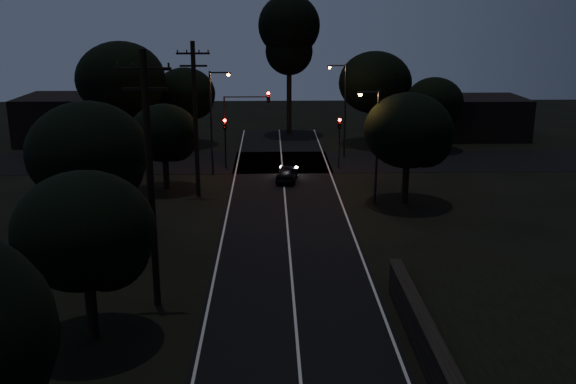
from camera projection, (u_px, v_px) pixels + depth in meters
name	position (u px, v px, depth m)	size (l,w,h in m)	color
road_surface	(285.00, 198.00, 43.88)	(60.00, 70.00, 0.03)	black
utility_pole_mid	(150.00, 178.00, 26.64)	(2.20, 0.30, 11.00)	black
utility_pole_far	(195.00, 117.00, 43.05)	(2.20, 0.30, 10.50)	black
tree_left_b	(89.00, 234.00, 23.98)	(5.31, 5.31, 6.75)	black
tree_left_c	(92.00, 156.00, 33.29)	(6.31, 6.31, 7.97)	black
tree_left_d	(166.00, 135.00, 45.23)	(4.83, 4.83, 6.12)	black
tree_far_nw	(187.00, 95.00, 60.38)	(5.74, 5.74, 7.26)	black
tree_far_w	(124.00, 81.00, 55.89)	(7.75, 7.75, 9.88)	black
tree_far_ne	(378.00, 84.00, 60.59)	(6.91, 6.91, 8.74)	black
tree_far_e	(437.00, 103.00, 58.26)	(5.20, 5.20, 6.60)	black
tree_right_a	(412.00, 133.00, 41.61)	(5.78, 5.78, 7.35)	black
tall_pine	(289.00, 34.00, 64.09)	(6.16, 6.16, 14.01)	black
building_left	(76.00, 118.00, 62.79)	(10.00, 8.00, 4.40)	black
building_right	(477.00, 117.00, 64.91)	(9.00, 7.00, 4.00)	black
signal_left	(225.00, 134.00, 51.50)	(0.28, 0.35, 4.10)	black
signal_right	(339.00, 133.00, 51.75)	(0.28, 0.35, 4.10)	black
signal_mast	(246.00, 115.00, 51.13)	(3.70, 0.35, 6.25)	black
streetlight_a	(214.00, 116.00, 49.07)	(1.66, 0.26, 8.00)	black
streetlight_b	(343.00, 104.00, 55.13)	(1.66, 0.26, 8.00)	black
streetlight_c	(375.00, 139.00, 41.77)	(1.46, 0.26, 7.50)	black
car	(287.00, 173.00, 48.21)	(1.48, 3.67, 1.25)	black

